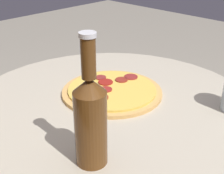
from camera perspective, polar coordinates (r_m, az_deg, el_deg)
table at (r=0.95m, az=-0.21°, el=-13.35°), size 0.82×0.82×0.78m
pizza at (r=0.90m, az=-0.02°, el=-0.68°), size 0.29×0.29×0.02m
beer_bottle at (r=0.59m, az=-3.96°, el=-5.62°), size 0.06×0.06×0.27m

